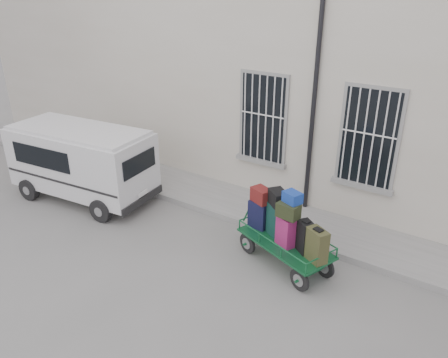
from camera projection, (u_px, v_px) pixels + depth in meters
The scene contains 5 objects.
ground at pixel (209, 253), 9.59m from camera, with size 80.00×80.00×0.00m, color slate.
building at pixel (319, 74), 12.48m from camera, with size 24.00×5.15×6.00m.
sidewalk at pixel (259, 210), 11.22m from camera, with size 24.00×1.70×0.15m, color gray.
luggage_cart at pixel (285, 228), 8.91m from camera, with size 2.44×1.57×1.72m.
van at pixel (81, 159), 11.57m from camera, with size 4.10×2.13×1.99m.
Camera 1 is at (4.76, -6.48, 5.49)m, focal length 35.00 mm.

